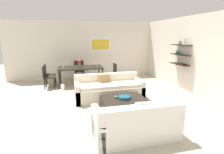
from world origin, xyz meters
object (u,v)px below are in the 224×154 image
sofa_beige (109,90)px  wine_glass_left_far (64,64)px  coffee_table (124,105)px  centerpiece_vase (79,63)px  dining_table (80,69)px  wine_glass_right_near (97,64)px  apple_on_coffee_table (116,97)px  dining_chair_head (79,69)px  dining_chair_right_near (112,72)px  wine_glass_head (80,63)px  loveseat_white (135,123)px  wine_glass_left_near (63,66)px  dining_chair_left_far (48,73)px  decorative_bowl (124,97)px  dining_chair_left_near (47,76)px

sofa_beige → wine_glass_left_far: (-1.44, 2.08, 0.58)m
coffee_table → centerpiece_vase: size_ratio=3.60×
coffee_table → dining_table: (-0.92, 3.10, 0.49)m
sofa_beige → wine_glass_right_near: 1.92m
apple_on_coffee_table → dining_chair_head: bearing=100.2°
dining_chair_right_near → wine_glass_right_near: 0.74m
wine_glass_head → loveseat_white: bearing=-80.6°
dining_chair_right_near → wine_glass_left_near: (-2.00, 0.10, 0.35)m
dining_chair_left_far → decorative_bowl: bearing=-55.9°
loveseat_white → dining_chair_left_near: size_ratio=1.90×
dining_table → dining_chair_left_near: bearing=-170.4°
dining_chair_left_near → wine_glass_head: (1.32, 0.66, 0.35)m
loveseat_white → wine_glass_left_far: size_ratio=10.21×
apple_on_coffee_table → dining_chair_right_near: dining_chair_right_near is taller
dining_table → dining_chair_right_near: bearing=-9.6°
wine_glass_head → centerpiece_vase: size_ratio=0.47×
decorative_bowl → wine_glass_left_far: bearing=116.6°
dining_chair_left_far → wine_glass_left_near: 0.81m
sofa_beige → decorative_bowl: sofa_beige is taller
decorative_bowl → dining_chair_head: dining_chair_head is taller
wine_glass_right_near → wine_glass_left_far: wine_glass_left_far is taller
sofa_beige → decorative_bowl: size_ratio=6.29×
dining_chair_left_near → dining_chair_right_near: same height
wine_glass_left_near → wine_glass_left_far: 0.25m
wine_glass_head → dining_chair_left_near: bearing=-153.3°
sofa_beige → dining_table: (-0.77, 1.96, 0.39)m
wine_glass_right_near → centerpiece_vase: size_ratio=0.45×
loveseat_white → centerpiece_vase: centerpiece_vase is taller
loveseat_white → wine_glass_head: 4.83m
wine_glass_head → centerpiece_vase: 0.42m
dining_chair_head → wine_glass_left_far: wine_glass_left_far is taller
loveseat_white → wine_glass_left_near: bearing=109.3°
dining_chair_left_near → wine_glass_right_near: size_ratio=6.14×
apple_on_coffee_table → dining_chair_right_near: 2.88m
wine_glass_right_near → dining_chair_left_near: bearing=-177.1°
coffee_table → wine_glass_right_near: (-0.24, 2.97, 0.66)m
dining_chair_head → dining_chair_left_far: bearing=-152.7°
apple_on_coffee_table → wine_glass_left_near: (-1.39, 2.91, 0.44)m
decorative_bowl → wine_glass_head: bearing=104.8°
dining_chair_head → wine_glass_right_near: 1.28m
dining_chair_right_near → wine_glass_left_far: 2.06m
apple_on_coffee_table → centerpiece_vase: bearing=103.8°
dining_chair_head → centerpiece_vase: 0.97m
sofa_beige → coffee_table: 1.16m
wine_glass_right_near → wine_glass_left_near: wine_glass_left_near is taller
apple_on_coffee_table → dining_table: (-0.71, 3.03, 0.27)m
dining_chair_head → wine_glass_right_near: (0.68, -1.03, 0.35)m
coffee_table → wine_glass_left_far: bearing=116.4°
decorative_bowl → wine_glass_left_far: 3.63m
wine_glass_left_near → wine_glass_head: 0.88m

